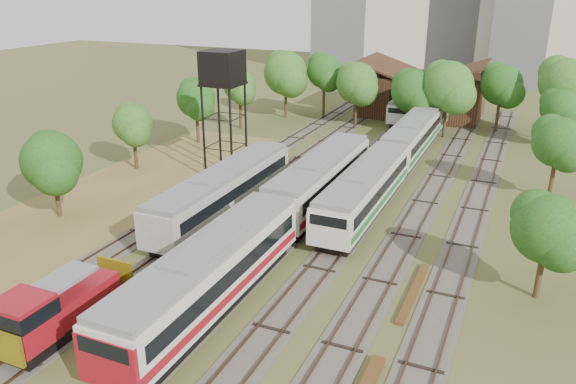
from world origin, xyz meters
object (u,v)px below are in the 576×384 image
at_px(shunter_locomotive, 54,311).
at_px(water_tower, 223,71).
at_px(railcar_red_set, 275,219).
at_px(railcar_green_set, 412,137).

height_order(shunter_locomotive, water_tower, water_tower).
bearing_deg(water_tower, railcar_red_set, -48.42).
relative_size(railcar_red_set, railcar_green_set, 0.66).
height_order(railcar_red_set, shunter_locomotive, railcar_red_set).
bearing_deg(shunter_locomotive, railcar_green_set, 75.91).
bearing_deg(railcar_green_set, water_tower, -138.57).
distance_m(railcar_green_set, shunter_locomotive, 41.08).
distance_m(railcar_red_set, shunter_locomotive, 15.50).
distance_m(shunter_locomotive, water_tower, 28.34).
distance_m(railcar_green_set, water_tower, 21.44).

